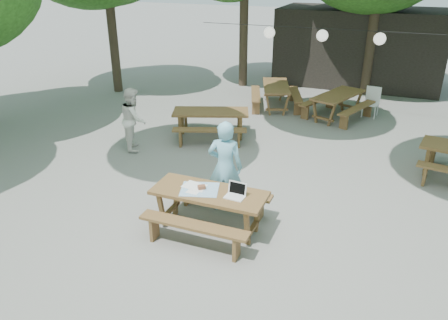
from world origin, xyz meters
name	(u,v)px	position (x,y,z in m)	size (l,w,h in m)	color
ground	(267,205)	(0.00, 0.00, 0.00)	(80.00, 80.00, 0.00)	slate
pavilion	(359,47)	(0.50, 10.50, 1.40)	(6.00, 3.00, 2.80)	black
main_picnic_table	(209,209)	(-0.73, -1.15, 0.39)	(2.00, 1.58, 0.75)	brown
picnic_table_nw	(211,124)	(-2.47, 2.97, 0.39)	(2.33, 2.14, 0.75)	brown
picnic_table_far_w	(276,96)	(-1.56, 6.20, 0.39)	(2.11, 2.31, 0.75)	brown
picnic_table_far_e	(337,106)	(0.46, 5.87, 0.39)	(2.14, 2.33, 0.75)	brown
woman	(225,167)	(-0.72, -0.42, 0.90)	(0.66, 0.43, 1.80)	#78C0DB
second_person	(134,119)	(-3.94, 1.53, 0.79)	(0.77, 0.60, 1.58)	white
plastic_chair	(370,108)	(1.40, 6.39, 0.26)	(0.50, 0.50, 0.90)	silver
laptop	(236,193)	(-0.24, -1.14, 0.81)	(0.35, 0.28, 0.24)	white
tabletop_clutter	(200,189)	(-0.91, -1.15, 0.76)	(0.78, 0.71, 0.08)	#3888BE
paper_lanterns	(323,36)	(-0.19, 6.00, 2.40)	(9.00, 0.34, 0.38)	black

